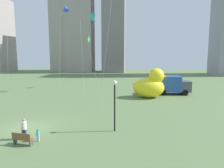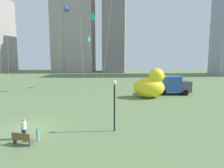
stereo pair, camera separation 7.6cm
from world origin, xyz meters
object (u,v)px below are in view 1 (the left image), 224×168
at_px(kite_teal, 93,17).
at_px(giant_inflatable_duck, 150,85).
at_px(box_truck, 171,85).
at_px(kite_green, 89,41).
at_px(person_child, 38,134).
at_px(lamppost, 115,96).
at_px(person_adult, 24,128).
at_px(park_bench, 22,139).
at_px(kite_blue, 66,8).

bearing_deg(kite_teal, giant_inflatable_duck, -28.00).
relative_size(box_truck, kite_green, 0.57).
height_order(person_child, kite_teal, kite_teal).
distance_m(person_child, box_truck, 23.46).
distance_m(box_truck, kite_teal, 16.85).
relative_size(giant_inflatable_duck, box_truck, 0.94).
distance_m(person_child, lamppost, 6.44).
xyz_separation_m(person_adult, kite_green, (-0.28, 24.89, 7.71)).
xyz_separation_m(park_bench, person_child, (0.79, 0.73, 0.05)).
bearing_deg(kite_blue, kite_green, -12.47).
xyz_separation_m(park_bench, kite_green, (-0.65, 25.87, 8.12)).
distance_m(park_bench, lamppost, 7.44).
bearing_deg(lamppost, kite_teal, 105.88).
height_order(giant_inflatable_duck, kite_green, kite_green).
bearing_deg(kite_teal, kite_blue, 142.45).
bearing_deg(person_child, person_adult, 168.43).
bearing_deg(park_bench, kite_teal, 87.98).
bearing_deg(kite_teal, park_bench, -92.02).
bearing_deg(person_child, box_truck, 56.97).
relative_size(park_bench, person_child, 1.62).
height_order(giant_inflatable_duck, lamppost, giant_inflatable_duck).
distance_m(park_bench, kite_green, 27.12).
xyz_separation_m(person_child, box_truck, (12.78, 19.66, 0.92)).
relative_size(lamppost, kite_teal, 0.33).
bearing_deg(kite_teal, lamppost, -74.12).
relative_size(kite_blue, kite_green, 1.63).
distance_m(person_child, kite_green, 26.44).
height_order(lamppost, kite_green, kite_green).
bearing_deg(lamppost, person_adult, -159.82).
bearing_deg(park_bench, giant_inflatable_duck, 60.00).
bearing_deg(kite_blue, person_child, -77.05).
height_order(park_bench, person_child, person_child).
distance_m(person_adult, person_child, 1.25).
xyz_separation_m(box_truck, kite_green, (-14.22, 5.48, 7.16)).
distance_m(giant_inflatable_duck, kite_teal, 14.76).
distance_m(lamppost, kite_teal, 21.74).
bearing_deg(person_adult, kite_teal, 86.88).
relative_size(lamppost, kite_green, 0.44).
xyz_separation_m(kite_blue, kite_green, (4.57, -1.01, -6.24)).
height_order(person_adult, box_truck, box_truck).
bearing_deg(park_bench, kite_green, 91.44).
xyz_separation_m(person_child, kite_green, (-1.44, 25.13, 8.08)).
xyz_separation_m(person_adult, giant_inflatable_duck, (10.39, 16.38, 0.94)).
distance_m(park_bench, box_truck, 24.51).
height_order(person_child, lamppost, lamppost).
distance_m(lamppost, kite_blue, 28.70).
xyz_separation_m(lamppost, box_truck, (7.41, 17.01, -1.48)).
xyz_separation_m(kite_green, kite_teal, (1.44, -3.61, 3.65)).
xyz_separation_m(park_bench, person_adult, (-0.38, 0.97, 0.42)).
height_order(park_bench, lamppost, lamppost).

